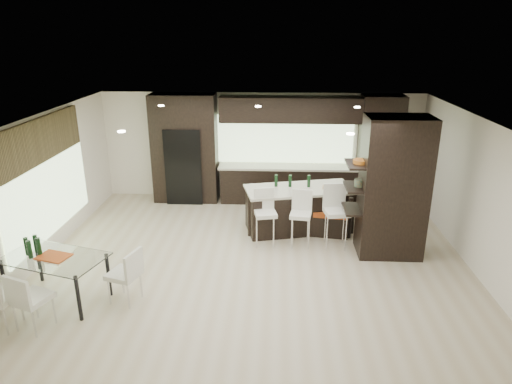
# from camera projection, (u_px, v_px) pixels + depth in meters

# --- Properties ---
(ground) EXTENTS (8.00, 8.00, 0.00)m
(ground) POSITION_uv_depth(u_px,v_px,m) (255.00, 259.00, 8.77)
(ground) COLOR #C4B596
(ground) RESTS_ON ground
(back_wall) EXTENTS (8.00, 0.02, 2.70)m
(back_wall) POSITION_uv_depth(u_px,v_px,m) (261.00, 146.00, 11.60)
(back_wall) COLOR white
(back_wall) RESTS_ON ground
(left_wall) EXTENTS (0.02, 7.00, 2.70)m
(left_wall) POSITION_uv_depth(u_px,v_px,m) (40.00, 189.00, 8.49)
(left_wall) COLOR white
(left_wall) RESTS_ON ground
(right_wall) EXTENTS (0.02, 7.00, 2.70)m
(right_wall) POSITION_uv_depth(u_px,v_px,m) (478.00, 196.00, 8.13)
(right_wall) COLOR white
(right_wall) RESTS_ON ground
(ceiling) EXTENTS (8.00, 7.00, 0.02)m
(ceiling) POSITION_uv_depth(u_px,v_px,m) (254.00, 119.00, 7.86)
(ceiling) COLOR white
(ceiling) RESTS_ON ground
(window_left) EXTENTS (0.04, 3.20, 1.90)m
(window_left) POSITION_uv_depth(u_px,v_px,m) (48.00, 186.00, 8.68)
(window_left) COLOR #B2D199
(window_left) RESTS_ON left_wall
(window_back) EXTENTS (3.40, 0.04, 1.20)m
(window_back) POSITION_uv_depth(u_px,v_px,m) (285.00, 139.00, 11.47)
(window_back) COLOR #B2D199
(window_back) RESTS_ON back_wall
(stone_accent) EXTENTS (0.08, 3.00, 0.80)m
(stone_accent) POSITION_uv_depth(u_px,v_px,m) (42.00, 140.00, 8.38)
(stone_accent) COLOR brown
(stone_accent) RESTS_ON left_wall
(ceiling_spots) EXTENTS (4.00, 3.00, 0.02)m
(ceiling_spots) POSITION_uv_depth(u_px,v_px,m) (255.00, 118.00, 8.10)
(ceiling_spots) COLOR white
(ceiling_spots) RESTS_ON ceiling
(back_cabinetry) EXTENTS (6.80, 0.68, 2.70)m
(back_cabinetry) POSITION_uv_depth(u_px,v_px,m) (281.00, 150.00, 11.27)
(back_cabinetry) COLOR black
(back_cabinetry) RESTS_ON ground
(refrigerator) EXTENTS (0.90, 0.68, 1.90)m
(refrigerator) POSITION_uv_depth(u_px,v_px,m) (185.00, 165.00, 11.47)
(refrigerator) COLOR black
(refrigerator) RESTS_ON ground
(partition_column) EXTENTS (1.20, 0.80, 2.70)m
(partition_column) POSITION_uv_depth(u_px,v_px,m) (393.00, 188.00, 8.57)
(partition_column) COLOR black
(partition_column) RESTS_ON ground
(kitchen_island) EXTENTS (2.46, 1.49, 0.95)m
(kitchen_island) POSITION_uv_depth(u_px,v_px,m) (299.00, 209.00, 9.91)
(kitchen_island) COLOR black
(kitchen_island) RESTS_ON ground
(stool_left) EXTENTS (0.49, 0.49, 0.94)m
(stool_left) POSITION_uv_depth(u_px,v_px,m) (265.00, 223.00, 9.19)
(stool_left) COLOR silver
(stool_left) RESTS_ON ground
(stool_mid) EXTENTS (0.47, 0.47, 0.92)m
(stool_mid) POSITION_uv_depth(u_px,v_px,m) (300.00, 224.00, 9.17)
(stool_mid) COLOR silver
(stool_mid) RESTS_ON ground
(stool_right) EXTENTS (0.53, 0.53, 1.04)m
(stool_right) POSITION_uv_depth(u_px,v_px,m) (336.00, 223.00, 9.09)
(stool_right) COLOR silver
(stool_right) RESTS_ON ground
(bench) EXTENTS (1.51, 0.77, 0.56)m
(bench) POSITION_uv_depth(u_px,v_px,m) (314.00, 220.00, 9.84)
(bench) COLOR black
(bench) RESTS_ON ground
(floor_vase) EXTENTS (0.62, 0.62, 1.31)m
(floor_vase) POSITION_uv_depth(u_px,v_px,m) (375.00, 224.00, 8.72)
(floor_vase) COLOR #4C553D
(floor_vase) RESTS_ON ground
(dining_table) EXTENTS (1.77, 1.30, 0.76)m
(dining_table) POSITION_uv_depth(u_px,v_px,m) (57.00, 278.00, 7.34)
(dining_table) COLOR white
(dining_table) RESTS_ON ground
(chair_near) EXTENTS (0.60, 0.60, 0.86)m
(chair_near) POSITION_uv_depth(u_px,v_px,m) (33.00, 302.00, 6.61)
(chair_near) COLOR silver
(chair_near) RESTS_ON ground
(chair_end) EXTENTS (0.57, 0.57, 0.84)m
(chair_end) POSITION_uv_depth(u_px,v_px,m) (124.00, 278.00, 7.28)
(chair_end) COLOR silver
(chair_end) RESTS_ON ground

